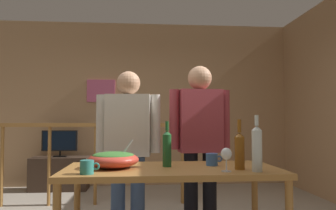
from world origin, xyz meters
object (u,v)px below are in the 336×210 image
(salad_bowl, at_px, (114,159))
(mug_blue, at_px, (213,159))
(wine_glass, at_px, (227,155))
(person_standing_left, at_px, (129,141))
(flat_screen_tv, at_px, (60,141))
(wine_bottle_green, at_px, (168,148))
(wine_bottle_clear, at_px, (258,148))
(mug_teal, at_px, (88,167))
(person_standing_right, at_px, (200,137))
(wine_bottle_amber, at_px, (240,150))
(serving_table, at_px, (172,178))
(framed_picture, at_px, (101,91))
(stair_railing, at_px, (111,151))
(tv_console, at_px, (60,173))

(salad_bowl, relative_size, mug_blue, 2.92)
(wine_glass, relative_size, person_standing_left, 0.10)
(flat_screen_tv, xyz_separation_m, salad_bowl, (1.11, -3.11, 0.06))
(wine_bottle_green, distance_m, mug_blue, 0.35)
(wine_bottle_clear, height_order, mug_teal, wine_bottle_clear)
(mug_teal, relative_size, person_standing_right, 0.07)
(salad_bowl, xyz_separation_m, wine_bottle_amber, (0.87, -0.14, 0.07))
(serving_table, distance_m, wine_bottle_amber, 0.52)
(wine_bottle_clear, xyz_separation_m, person_standing_right, (-0.21, 0.95, 0.03))
(flat_screen_tv, xyz_separation_m, mug_blue, (1.84, -3.04, 0.04))
(wine_bottle_green, bearing_deg, person_standing_left, 114.64)
(wine_bottle_clear, xyz_separation_m, mug_blue, (-0.23, 0.31, -0.11))
(framed_picture, xyz_separation_m, serving_table, (0.91, -3.44, -0.93))
(wine_bottle_amber, bearing_deg, stair_railing, 115.32)
(mug_teal, xyz_separation_m, person_standing_left, (0.22, 0.95, 0.10))
(person_standing_right, bearing_deg, wine_bottle_amber, 93.51)
(serving_table, distance_m, mug_blue, 0.34)
(stair_railing, distance_m, mug_blue, 2.28)
(stair_railing, xyz_separation_m, mug_blue, (0.94, -2.08, 0.12))
(serving_table, height_order, mug_teal, mug_teal)
(serving_table, relative_size, wine_bottle_clear, 4.09)
(tv_console, height_order, wine_bottle_amber, wine_bottle_amber)
(person_standing_left, bearing_deg, salad_bowl, 88.38)
(salad_bowl, distance_m, mug_blue, 0.73)
(wine_bottle_clear, distance_m, person_standing_right, 0.97)
(framed_picture, bearing_deg, wine_glass, -71.11)
(salad_bowl, height_order, wine_bottle_green, wine_bottle_green)
(wine_bottle_green, bearing_deg, mug_teal, -151.24)
(serving_table, distance_m, person_standing_right, 0.83)
(flat_screen_tv, bearing_deg, stair_railing, -47.02)
(framed_picture, height_order, wine_bottle_clear, framed_picture)
(mug_blue, bearing_deg, salad_bowl, -174.71)
(salad_bowl, height_order, wine_glass, salad_bowl)
(mug_teal, bearing_deg, tv_console, 105.98)
(framed_picture, height_order, salad_bowl, framed_picture)
(salad_bowl, xyz_separation_m, person_standing_right, (0.75, 0.70, 0.12))
(salad_bowl, height_order, person_standing_right, person_standing_right)
(framed_picture, xyz_separation_m, wine_bottle_amber, (1.37, -3.57, -0.72))
(person_standing_left, xyz_separation_m, person_standing_right, (0.67, 0.00, 0.04))
(stair_railing, relative_size, serving_table, 2.05)
(serving_table, bearing_deg, framed_picture, 104.85)
(serving_table, bearing_deg, wine_bottle_clear, -23.70)
(wine_bottle_clear, bearing_deg, tv_console, 121.38)
(serving_table, xyz_separation_m, mug_teal, (-0.55, -0.25, 0.12))
(wine_bottle_green, bearing_deg, wine_bottle_amber, -19.75)
(stair_railing, bearing_deg, wine_bottle_clear, -63.99)
(tv_console, height_order, serving_table, serving_table)
(serving_table, height_order, person_standing_right, person_standing_right)
(serving_table, height_order, salad_bowl, salad_bowl)
(person_standing_right, bearing_deg, mug_teal, 42.33)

